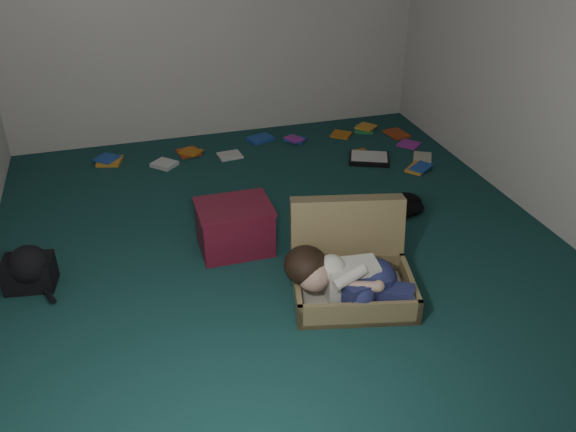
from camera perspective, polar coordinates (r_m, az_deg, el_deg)
floor at (r=4.35m, az=-0.57°, el=-3.04°), size 4.50×4.50×0.00m
wall_back at (r=5.94m, az=-7.05°, el=19.42°), size 4.50×0.00×4.50m
wall_front at (r=1.93m, az=18.21°, el=-5.54°), size 4.50×0.00×4.50m
wall_right at (r=4.74m, az=24.10°, el=14.44°), size 0.00×4.50×4.50m
suitcase at (r=3.91m, az=5.86°, el=-4.64°), size 0.88×0.87×0.54m
person at (r=3.72m, az=5.55°, el=-5.74°), size 0.76×0.51×0.34m
maroon_bin at (r=4.27m, az=-5.01°, el=-1.04°), size 0.51×0.40×0.35m
backpack at (r=4.25m, az=-23.07°, el=-4.83°), size 0.42×0.36×0.23m
clothing_pile at (r=4.89m, az=11.44°, el=1.25°), size 0.54×0.51×0.14m
paper_tray at (r=5.68m, az=7.59°, el=5.36°), size 0.44×0.39×0.05m
book_scatter at (r=5.88m, az=1.72°, el=6.34°), size 3.05×1.31×0.02m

